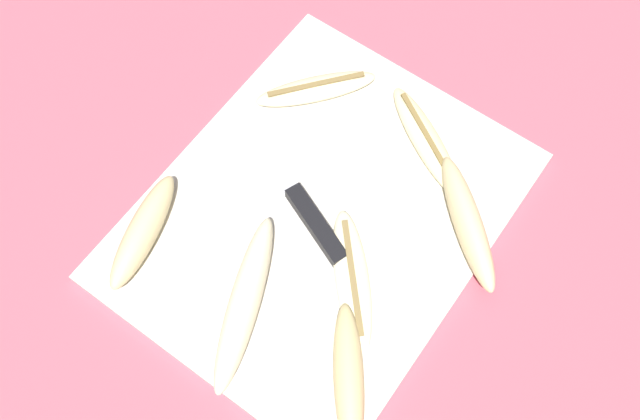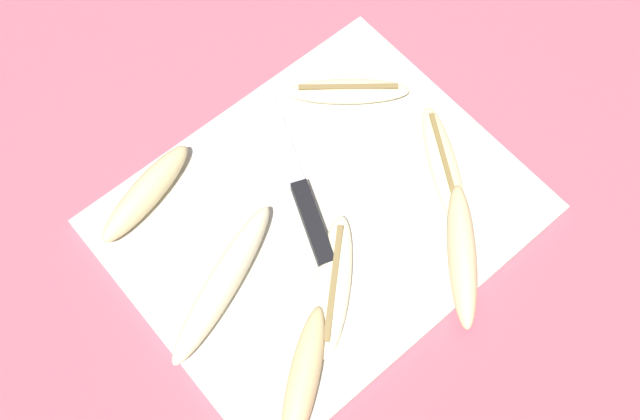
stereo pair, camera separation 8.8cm
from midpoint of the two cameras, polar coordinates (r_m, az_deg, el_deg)
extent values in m
plane|color=#C65160|center=(0.90, -2.78, -0.89)|extent=(4.00, 4.00, 0.00)
cube|color=beige|center=(0.90, -2.80, -0.73)|extent=(0.47, 0.38, 0.01)
cube|color=black|center=(0.87, -3.15, -1.45)|extent=(0.06, 0.11, 0.02)
cube|color=#B7BABF|center=(0.93, -7.00, 4.25)|extent=(0.07, 0.13, 0.00)
ellipsoid|color=beige|center=(0.96, -2.92, 8.94)|extent=(0.14, 0.13, 0.02)
cube|color=olive|center=(0.96, -2.96, 9.30)|extent=(0.10, 0.09, 0.00)
ellipsoid|color=beige|center=(0.85, -0.49, -5.64)|extent=(0.15, 0.14, 0.02)
cube|color=olive|center=(0.84, -0.50, -5.42)|extent=(0.11, 0.10, 0.00)
ellipsoid|color=beige|center=(0.87, 8.39, -1.25)|extent=(0.14, 0.15, 0.04)
ellipsoid|color=beige|center=(0.90, -16.10, -1.86)|extent=(0.16, 0.07, 0.04)
ellipsoid|color=beige|center=(0.93, 5.43, 5.01)|extent=(0.12, 0.16, 0.02)
cube|color=olive|center=(0.92, 5.49, 5.34)|extent=(0.07, 0.12, 0.00)
ellipsoid|color=beige|center=(0.84, -8.86, -7.23)|extent=(0.21, 0.11, 0.04)
ellipsoid|color=#DBC684|center=(0.81, -0.97, -13.01)|extent=(0.15, 0.13, 0.03)
camera|label=1|loc=(0.04, -92.88, -6.21)|focal=42.00mm
camera|label=2|loc=(0.04, 87.12, 6.21)|focal=42.00mm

